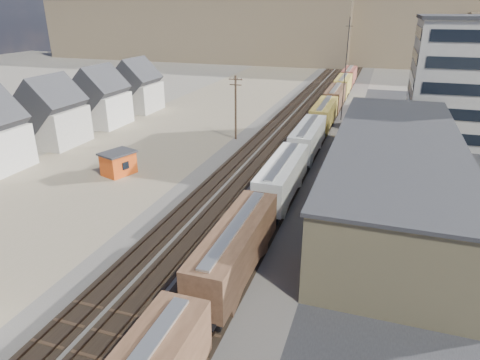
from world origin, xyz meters
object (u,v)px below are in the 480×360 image
(utility_pole_north, at_px, (236,106))
(maintenance_shed, at_px, (118,163))
(freight_train, at_px, (317,125))
(parked_car_blue, at_px, (428,131))

(utility_pole_north, distance_m, maintenance_shed, 21.44)
(utility_pole_north, relative_size, maintenance_shed, 2.08)
(utility_pole_north, bearing_deg, freight_train, 11.01)
(maintenance_shed, bearing_deg, freight_train, 45.45)
(parked_car_blue, bearing_deg, utility_pole_north, 148.04)
(freight_train, distance_m, parked_car_blue, 19.24)
(freight_train, bearing_deg, utility_pole_north, -168.99)
(freight_train, relative_size, parked_car_blue, 20.76)
(parked_car_blue, bearing_deg, maintenance_shed, 165.18)
(freight_train, height_order, utility_pole_north, utility_pole_north)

